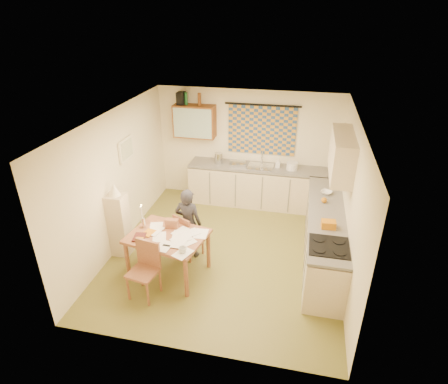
% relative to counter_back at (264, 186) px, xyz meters
% --- Properties ---
extents(floor, '(4.00, 4.50, 0.02)m').
position_rel_counter_back_xyz_m(floor, '(-0.43, -1.95, -0.46)').
color(floor, olive).
rests_on(floor, ground).
extents(ceiling, '(4.00, 4.50, 0.02)m').
position_rel_counter_back_xyz_m(ceiling, '(-0.43, -1.95, 2.06)').
color(ceiling, white).
rests_on(ceiling, floor).
extents(wall_back, '(4.00, 0.02, 2.50)m').
position_rel_counter_back_xyz_m(wall_back, '(-0.43, 0.31, 0.80)').
color(wall_back, '#F8EBC3').
rests_on(wall_back, floor).
extents(wall_front, '(4.00, 0.02, 2.50)m').
position_rel_counter_back_xyz_m(wall_front, '(-0.43, -4.21, 0.80)').
color(wall_front, '#F8EBC3').
rests_on(wall_front, floor).
extents(wall_left, '(0.02, 4.50, 2.50)m').
position_rel_counter_back_xyz_m(wall_left, '(-2.44, -1.95, 0.80)').
color(wall_left, '#F8EBC3').
rests_on(wall_left, floor).
extents(wall_right, '(0.02, 4.50, 2.50)m').
position_rel_counter_back_xyz_m(wall_right, '(1.58, -1.95, 0.80)').
color(wall_right, '#F8EBC3').
rests_on(wall_right, floor).
extents(window_blind, '(1.45, 0.03, 1.05)m').
position_rel_counter_back_xyz_m(window_blind, '(-0.13, 0.27, 1.20)').
color(window_blind, navy).
rests_on(window_blind, wall_back).
extents(curtain_rod, '(1.60, 0.04, 0.04)m').
position_rel_counter_back_xyz_m(curtain_rod, '(-0.13, 0.25, 1.75)').
color(curtain_rod, black).
rests_on(curtain_rod, wall_back).
extents(wall_cabinet, '(0.90, 0.34, 0.70)m').
position_rel_counter_back_xyz_m(wall_cabinet, '(-1.58, 0.13, 1.35)').
color(wall_cabinet, brown).
rests_on(wall_cabinet, wall_back).
extents(wall_cabinet_glass, '(0.84, 0.02, 0.64)m').
position_rel_counter_back_xyz_m(wall_cabinet_glass, '(-1.58, -0.04, 1.35)').
color(wall_cabinet_glass, '#99B2A5').
rests_on(wall_cabinet_glass, wall_back).
extents(upper_cabinet_right, '(0.34, 1.30, 0.70)m').
position_rel_counter_back_xyz_m(upper_cabinet_right, '(1.40, -1.40, 1.40)').
color(upper_cabinet_right, beige).
rests_on(upper_cabinet_right, wall_right).
extents(framed_print, '(0.04, 0.50, 0.40)m').
position_rel_counter_back_xyz_m(framed_print, '(-2.40, -1.55, 1.25)').
color(framed_print, '#F7F0CD').
rests_on(framed_print, wall_left).
extents(print_canvas, '(0.01, 0.42, 0.32)m').
position_rel_counter_back_xyz_m(print_canvas, '(-2.37, -1.55, 1.25)').
color(print_canvas, white).
rests_on(print_canvas, wall_left).
extents(counter_back, '(3.30, 0.62, 0.92)m').
position_rel_counter_back_xyz_m(counter_back, '(0.00, 0.00, 0.00)').
color(counter_back, beige).
rests_on(counter_back, floor).
extents(counter_right, '(0.62, 2.95, 0.92)m').
position_rel_counter_back_xyz_m(counter_right, '(1.27, -1.75, -0.00)').
color(counter_right, beige).
rests_on(counter_right, floor).
extents(stove, '(0.60, 0.60, 0.94)m').
position_rel_counter_back_xyz_m(stove, '(1.27, -2.74, 0.01)').
color(stove, white).
rests_on(stove, floor).
extents(sink, '(0.57, 0.47, 0.10)m').
position_rel_counter_back_xyz_m(sink, '(-0.09, -0.00, 0.43)').
color(sink, silver).
rests_on(sink, counter_back).
extents(tap, '(0.03, 0.03, 0.28)m').
position_rel_counter_back_xyz_m(tap, '(-0.08, 0.18, 0.61)').
color(tap, silver).
rests_on(tap, counter_back).
extents(dish_rack, '(0.41, 0.37, 0.06)m').
position_rel_counter_back_xyz_m(dish_rack, '(-0.59, -0.00, 0.50)').
color(dish_rack, silver).
rests_on(dish_rack, counter_back).
extents(kettle, '(0.23, 0.23, 0.24)m').
position_rel_counter_back_xyz_m(kettle, '(-1.02, 0.00, 0.59)').
color(kettle, silver).
rests_on(kettle, counter_back).
extents(mixing_bowl, '(0.29, 0.29, 0.16)m').
position_rel_counter_back_xyz_m(mixing_bowl, '(0.58, 0.00, 0.55)').
color(mixing_bowl, white).
rests_on(mixing_bowl, counter_back).
extents(soap_bottle, '(0.10, 0.10, 0.21)m').
position_rel_counter_back_xyz_m(soap_bottle, '(0.28, 0.05, 0.57)').
color(soap_bottle, white).
rests_on(soap_bottle, counter_back).
extents(bowl, '(0.36, 0.36, 0.05)m').
position_rel_counter_back_xyz_m(bowl, '(1.27, -1.01, 0.49)').
color(bowl, white).
rests_on(bowl, counter_right).
extents(orange_bag, '(0.23, 0.17, 0.12)m').
position_rel_counter_back_xyz_m(orange_bag, '(1.27, -2.22, 0.53)').
color(orange_bag, orange).
rests_on(orange_bag, counter_right).
extents(fruit_orange, '(0.10, 0.10, 0.10)m').
position_rel_counter_back_xyz_m(fruit_orange, '(1.22, -1.38, 0.52)').
color(fruit_orange, orange).
rests_on(fruit_orange, counter_right).
extents(speaker, '(0.16, 0.20, 0.26)m').
position_rel_counter_back_xyz_m(speaker, '(-1.86, 0.13, 1.83)').
color(speaker, black).
rests_on(speaker, wall_cabinet).
extents(bottle_green, '(0.07, 0.07, 0.26)m').
position_rel_counter_back_xyz_m(bottle_green, '(-1.75, 0.13, 1.83)').
color(bottle_green, '#195926').
rests_on(bottle_green, wall_cabinet).
extents(bottle_brown, '(0.08, 0.08, 0.26)m').
position_rel_counter_back_xyz_m(bottle_brown, '(-1.46, 0.13, 1.83)').
color(bottle_brown, brown).
rests_on(bottle_brown, wall_cabinet).
extents(dining_table, '(1.35, 1.12, 0.75)m').
position_rel_counter_back_xyz_m(dining_table, '(-1.24, -2.72, -0.07)').
color(dining_table, brown).
rests_on(dining_table, floor).
extents(chair_far, '(0.52, 0.52, 0.85)m').
position_rel_counter_back_xyz_m(chair_far, '(-1.06, -2.18, -0.19)').
color(chair_far, brown).
rests_on(chair_far, floor).
extents(chair_near, '(0.48, 0.48, 0.91)m').
position_rel_counter_back_xyz_m(chair_near, '(-1.42, -3.32, -0.17)').
color(chair_near, brown).
rests_on(chair_near, floor).
extents(person, '(0.54, 0.40, 1.32)m').
position_rel_counter_back_xyz_m(person, '(-1.06, -2.16, 0.21)').
color(person, black).
rests_on(person, floor).
extents(shelf_stand, '(0.32, 0.30, 1.19)m').
position_rel_counter_back_xyz_m(shelf_stand, '(-2.27, -2.38, 0.14)').
color(shelf_stand, beige).
rests_on(shelf_stand, floor).
extents(lampshade, '(0.20, 0.20, 0.22)m').
position_rel_counter_back_xyz_m(lampshade, '(-2.27, -2.38, 0.84)').
color(lampshade, '#F7F0CD').
rests_on(lampshade, shelf_stand).
extents(letter_rack, '(0.22, 0.11, 0.16)m').
position_rel_counter_back_xyz_m(letter_rack, '(-1.24, -2.49, 0.38)').
color(letter_rack, brown).
rests_on(letter_rack, dining_table).
extents(mug, '(0.17, 0.17, 0.10)m').
position_rel_counter_back_xyz_m(mug, '(-0.85, -3.12, 0.35)').
color(mug, white).
rests_on(mug, dining_table).
extents(magazine, '(0.27, 0.31, 0.02)m').
position_rel_counter_back_xyz_m(magazine, '(-1.74, -2.91, 0.31)').
color(magazine, maroon).
rests_on(magazine, dining_table).
extents(book, '(0.26, 0.29, 0.02)m').
position_rel_counter_back_xyz_m(book, '(-1.63, -2.72, 0.31)').
color(book, orange).
rests_on(book, dining_table).
extents(orange_box, '(0.13, 0.09, 0.04)m').
position_rel_counter_back_xyz_m(orange_box, '(-1.61, -2.96, 0.32)').
color(orange_box, orange).
rests_on(orange_box, dining_table).
extents(eyeglasses, '(0.13, 0.05, 0.02)m').
position_rel_counter_back_xyz_m(eyeglasses, '(-1.14, -3.02, 0.31)').
color(eyeglasses, black).
rests_on(eyeglasses, dining_table).
extents(candle_holder, '(0.07, 0.07, 0.18)m').
position_rel_counter_back_xyz_m(candle_holder, '(-1.70, -2.58, 0.39)').
color(candle_holder, silver).
rests_on(candle_holder, dining_table).
extents(candle, '(0.03, 0.03, 0.22)m').
position_rel_counter_back_xyz_m(candle, '(-1.71, -2.59, 0.59)').
color(candle, white).
rests_on(candle, dining_table).
extents(candle_flame, '(0.02, 0.02, 0.02)m').
position_rel_counter_back_xyz_m(candle_flame, '(-1.71, -2.57, 0.71)').
color(candle_flame, '#FFCC66').
rests_on(candle_flame, dining_table).
extents(papers, '(1.04, 0.98, 0.02)m').
position_rel_counter_back_xyz_m(papers, '(-1.07, -2.77, 0.31)').
color(papers, white).
rests_on(papers, dining_table).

